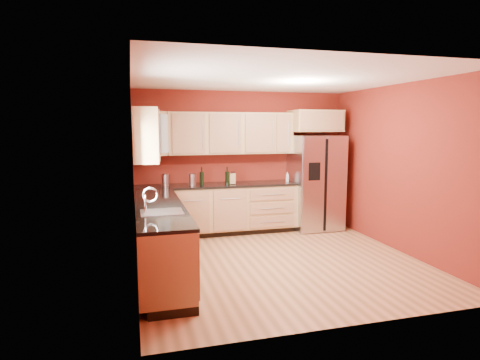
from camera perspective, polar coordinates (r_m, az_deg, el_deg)
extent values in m
plane|color=#956139|center=(5.99, 5.49, -11.37)|extent=(4.00, 4.00, 0.00)
plane|color=white|center=(5.71, 5.83, 14.17)|extent=(4.00, 4.00, 0.00)
cube|color=maroon|center=(7.60, 0.29, 2.73)|extent=(4.00, 0.04, 2.60)
cube|color=maroon|center=(3.92, 16.11, -2.12)|extent=(4.00, 0.04, 2.60)
cube|color=maroon|center=(5.33, -14.86, 0.42)|extent=(0.04, 4.00, 2.60)
cube|color=maroon|center=(6.68, 21.92, 1.52)|extent=(0.04, 4.00, 2.60)
cube|color=tan|center=(7.30, -3.26, -4.30)|extent=(2.90, 0.60, 0.88)
cube|color=tan|center=(5.51, -11.41, -8.38)|extent=(0.60, 2.80, 0.88)
cube|color=black|center=(7.21, -3.27, -0.74)|extent=(2.90, 0.62, 0.04)
cube|color=black|center=(5.41, -11.43, -3.67)|extent=(0.62, 2.80, 0.04)
cube|color=tan|center=(7.35, -1.26, 6.66)|extent=(2.30, 0.33, 0.75)
cube|color=tan|center=(6.02, -13.51, 6.26)|extent=(0.33, 1.35, 0.75)
cube|color=tan|center=(6.97, -12.39, 6.44)|extent=(0.67, 0.67, 0.75)
cube|color=tan|center=(7.77, 10.64, 8.24)|extent=(0.92, 0.60, 0.40)
cube|color=#B9B9BE|center=(7.77, 10.67, -0.34)|extent=(0.90, 0.75, 1.78)
cube|color=white|center=(4.81, -14.68, 2.68)|extent=(0.03, 0.90, 1.00)
cylinder|color=#B9B9BE|center=(7.06, -6.77, 0.05)|extent=(0.17, 0.17, 0.21)
cylinder|color=#B9B9BE|center=(7.09, -10.57, 0.00)|extent=(0.14, 0.14, 0.21)
cube|color=#A67F51|center=(7.20, -1.01, 0.18)|extent=(0.12, 0.11, 0.19)
cylinder|color=silver|center=(7.59, 6.75, 0.44)|extent=(0.07, 0.07, 0.17)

